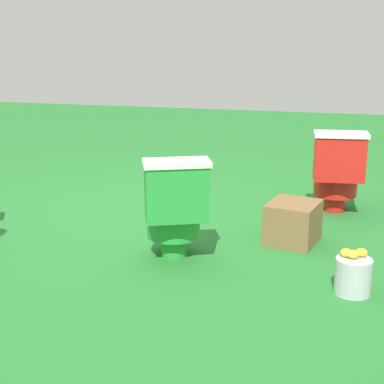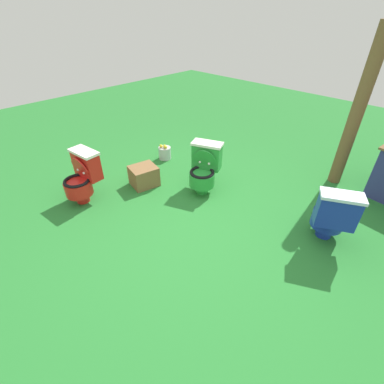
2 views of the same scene
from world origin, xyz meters
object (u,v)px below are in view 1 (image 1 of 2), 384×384
lemon_bucket (353,275)px  toilet_red (337,171)px  small_crate (293,223)px  toilet_green (175,208)px

lemon_bucket → toilet_red: bearing=-85.0°
small_crate → lemon_bucket: size_ratio=1.39×
toilet_red → lemon_bucket: 1.63m
toilet_green → lemon_bucket: (-1.18, 0.25, -0.26)m
toilet_red → small_crate: 0.89m
toilet_red → toilet_green: bearing=-133.9°
small_crate → toilet_green: bearing=35.8°
toilet_green → small_crate: toilet_green is taller
toilet_red → small_crate: size_ratio=1.89×
small_crate → lemon_bucket: 0.91m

